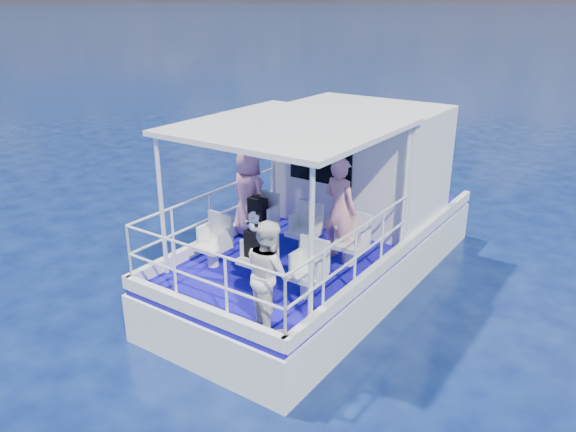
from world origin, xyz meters
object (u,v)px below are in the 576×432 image
at_px(passenger_stbd_aft, 269,274).
at_px(panda, 254,221).
at_px(passenger_port_fwd, 248,194).
at_px(backpack_center, 255,244).

xyz_separation_m(passenger_stbd_aft, panda, (-0.92, 0.89, 0.24)).
relative_size(passenger_port_fwd, passenger_stbd_aft, 1.08).
distance_m(passenger_stbd_aft, backpack_center, 1.29).
bearing_deg(backpack_center, passenger_stbd_aft, -43.55).
bearing_deg(passenger_stbd_aft, backpack_center, -12.15).
bearing_deg(backpack_center, panda, 12.59).
height_order(passenger_stbd_aft, backpack_center, passenger_stbd_aft).
relative_size(passenger_stbd_aft, backpack_center, 3.41).
bearing_deg(passenger_stbd_aft, passenger_port_fwd, -15.19).
bearing_deg(passenger_stbd_aft, panda, -12.40).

